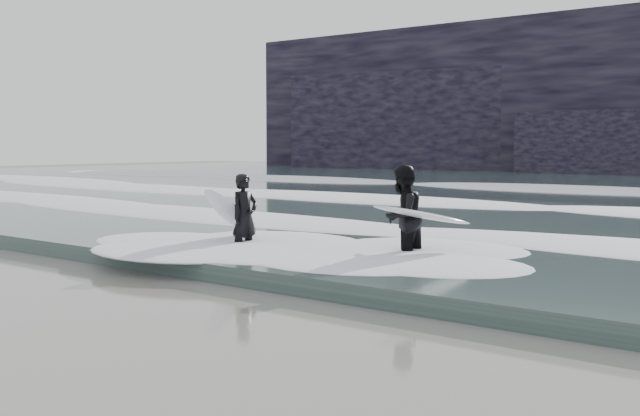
% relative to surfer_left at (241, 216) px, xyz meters
% --- Properties ---
extents(ground, '(120.00, 120.00, 0.00)m').
position_rel_surfer_left_xyz_m(ground, '(1.63, -5.17, -0.80)').
color(ground, '#766649').
rests_on(ground, ground).
extents(foam_near, '(60.00, 3.20, 0.20)m').
position_rel_surfer_left_xyz_m(foam_near, '(1.63, 3.83, -0.40)').
color(foam_near, white).
rests_on(foam_near, sea).
extents(foam_mid, '(60.00, 4.00, 0.24)m').
position_rel_surfer_left_xyz_m(foam_mid, '(1.63, 10.83, -0.38)').
color(foam_mid, white).
rests_on(foam_mid, sea).
extents(surfer_left, '(1.15, 1.91, 1.58)m').
position_rel_surfer_left_xyz_m(surfer_left, '(0.00, 0.00, 0.00)').
color(surfer_left, black).
rests_on(surfer_left, ground).
extents(surfer_right, '(1.34, 2.18, 1.77)m').
position_rel_surfer_left_xyz_m(surfer_right, '(3.05, 0.82, 0.10)').
color(surfer_right, black).
rests_on(surfer_right, ground).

